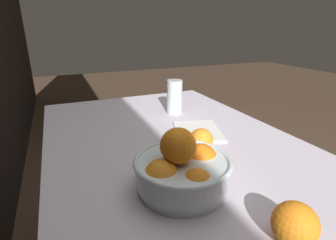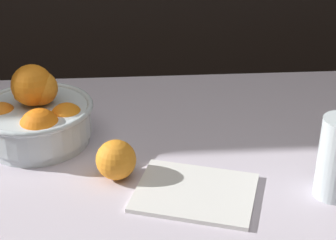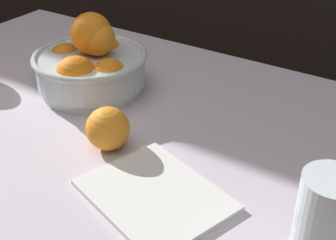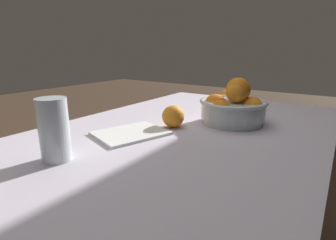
% 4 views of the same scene
% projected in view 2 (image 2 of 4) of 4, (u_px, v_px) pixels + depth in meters
% --- Properties ---
extents(dining_table, '(1.36, 0.81, 0.75)m').
position_uv_depth(dining_table, '(140.00, 197.00, 1.11)').
color(dining_table, silver).
rests_on(dining_table, ground_plane).
extents(fruit_bowl, '(0.23, 0.23, 0.16)m').
position_uv_depth(fruit_bowl, '(36.00, 116.00, 1.11)').
color(fruit_bowl, silver).
rests_on(fruit_bowl, dining_table).
extents(orange_loose_front, '(0.07, 0.07, 0.07)m').
position_uv_depth(orange_loose_front, '(116.00, 160.00, 1.00)').
color(orange_loose_front, orange).
rests_on(orange_loose_front, dining_table).
extents(napkin, '(0.24, 0.21, 0.01)m').
position_uv_depth(napkin, '(195.00, 192.00, 0.97)').
color(napkin, white).
rests_on(napkin, dining_table).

